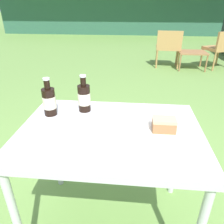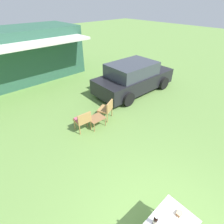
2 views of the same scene
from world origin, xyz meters
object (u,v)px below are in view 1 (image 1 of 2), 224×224
object	(u,v)px
wicker_chair_cushioned	(169,45)
cola_bottle_far	(49,101)
cola_bottle_near	(84,97)
garden_side_table	(192,53)
patio_table	(110,141)
cake_on_plate	(161,128)
wicker_chair_plain	(221,47)

from	to	relation	value
wicker_chair_cushioned	cola_bottle_far	world-z (taller)	cola_bottle_far
cola_bottle_near	cola_bottle_far	size ratio (longest dim) A/B	1.00
garden_side_table	cola_bottle_far	size ratio (longest dim) A/B	2.57
patio_table	cake_on_plate	xyz separation A→B (m)	(0.26, -0.00, 0.10)
cola_bottle_near	cola_bottle_far	distance (m)	0.20
wicker_chair_cushioned	cola_bottle_far	distance (m)	3.99
cake_on_plate	cola_bottle_far	xyz separation A→B (m)	(-0.62, 0.14, 0.06)
cake_on_plate	cola_bottle_near	distance (m)	0.48
patio_table	cola_bottle_far	xyz separation A→B (m)	(-0.36, 0.13, 0.16)
wicker_chair_cushioned	cola_bottle_far	bearing A→B (deg)	76.95
wicker_chair_plain	garden_side_table	xyz separation A→B (m)	(-0.60, -0.11, -0.13)
wicker_chair_plain	cake_on_plate	bearing A→B (deg)	42.02
garden_side_table	patio_table	xyz separation A→B (m)	(-1.32, -3.80, 0.32)
wicker_chair_cushioned	garden_side_table	bearing A→B (deg)	169.95
patio_table	cola_bottle_near	distance (m)	0.31
wicker_chair_plain	patio_table	distance (m)	4.36
wicker_chair_plain	patio_table	size ratio (longest dim) A/B	0.82
wicker_chair_cushioned	cola_bottle_far	xyz separation A→B (m)	(-1.20, -3.79, 0.34)
wicker_chair_plain	cola_bottle_near	size ratio (longest dim) A/B	3.48
garden_side_table	wicker_chair_plain	bearing A→B (deg)	10.83
wicker_chair_cushioned	patio_table	xyz separation A→B (m)	(-0.84, -3.93, 0.18)
garden_side_table	cola_bottle_near	xyz separation A→B (m)	(-1.50, -3.60, 0.47)
wicker_chair_plain	cola_bottle_far	xyz separation A→B (m)	(-2.28, -3.78, 0.34)
cake_on_plate	cola_bottle_far	size ratio (longest dim) A/B	1.07
cola_bottle_near	cola_bottle_far	bearing A→B (deg)	-159.46
wicker_chair_cushioned	cake_on_plate	world-z (taller)	cake_on_plate
garden_side_table	cola_bottle_far	bearing A→B (deg)	-114.68
wicker_chair_cushioned	cola_bottle_near	size ratio (longest dim) A/B	3.48
cola_bottle_near	wicker_chair_plain	bearing A→B (deg)	60.58
garden_side_table	wicker_chair_cushioned	bearing A→B (deg)	165.44
cake_on_plate	garden_side_table	bearing A→B (deg)	74.35
wicker_chair_plain	cola_bottle_near	bearing A→B (deg)	35.57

